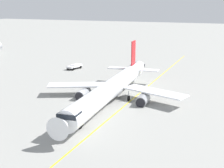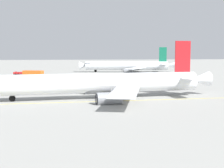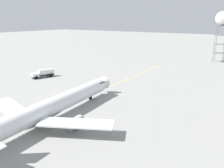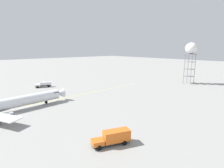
# 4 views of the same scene
# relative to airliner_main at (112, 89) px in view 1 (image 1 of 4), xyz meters

# --- Properties ---
(ground_plane) EXTENTS (600.00, 600.00, 0.00)m
(ground_plane) POSITION_rel_airliner_main_xyz_m (5.26, 2.51, -2.63)
(ground_plane) COLOR gray
(airliner_main) EXTENTS (30.86, 45.28, 10.90)m
(airliner_main) POSITION_rel_airliner_main_xyz_m (0.00, 0.00, 0.00)
(airliner_main) COLOR white
(airliner_main) RESTS_ON ground_plane
(pushback_tug_truck) EXTENTS (3.03, 5.52, 1.30)m
(pushback_tug_truck) POSITION_rel_airliner_main_xyz_m (24.24, -25.29, -1.82)
(pushback_tug_truck) COLOR #232326
(pushback_tug_truck) RESTS_ON ground_plane
(baggage_truck_truck) EXTENTS (4.48, 3.91, 1.22)m
(baggage_truck_truck) POSITION_rel_airliner_main_xyz_m (6.89, -34.91, -1.91)
(baggage_truck_truck) COLOR #232326
(baggage_truck_truck) RESTS_ON ground_plane
(taxiway_centreline) EXTENTS (4.16, 133.28, 0.01)m
(taxiway_centreline) POSITION_rel_airliner_main_xyz_m (-3.57, 1.91, -2.63)
(taxiway_centreline) COLOR yellow
(taxiway_centreline) RESTS_ON ground_plane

